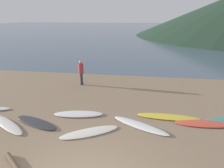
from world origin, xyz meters
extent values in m
cube|color=#8C7559|center=(0.00, 10.00, -0.10)|extent=(120.00, 120.00, 0.20)
cube|color=#475B6B|center=(0.00, 60.19, 0.00)|extent=(140.00, 100.00, 0.01)
ellipsoid|color=silver|center=(-3.80, 2.80, 0.05)|extent=(2.12, 1.53, 0.09)
ellipsoid|color=#333338|center=(-2.78, 3.12, 0.04)|extent=(2.19, 1.27, 0.09)
ellipsoid|color=white|center=(-1.29, 4.04, 0.05)|extent=(2.21, 0.90, 0.09)
ellipsoid|color=silver|center=(-0.46, 2.79, 0.03)|extent=(2.23, 1.55, 0.06)
ellipsoid|color=white|center=(1.40, 3.51, 0.05)|extent=(2.36, 1.49, 0.09)
ellipsoid|color=yellow|center=(2.59, 4.37, 0.04)|extent=(2.68, 0.60, 0.09)
ellipsoid|color=#D84C38|center=(3.94, 4.04, 0.04)|extent=(2.34, 0.73, 0.08)
cylinder|color=#2D2D38|center=(-2.30, 7.83, 0.36)|extent=(0.17, 0.17, 0.73)
cylinder|color=#9E3338|center=(-2.30, 7.83, 1.04)|extent=(0.32, 0.32, 0.63)
sphere|color=tan|center=(-2.30, 7.83, 1.46)|extent=(0.21, 0.21, 0.21)
camera|label=1|loc=(1.26, -3.10, 4.15)|focal=30.65mm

